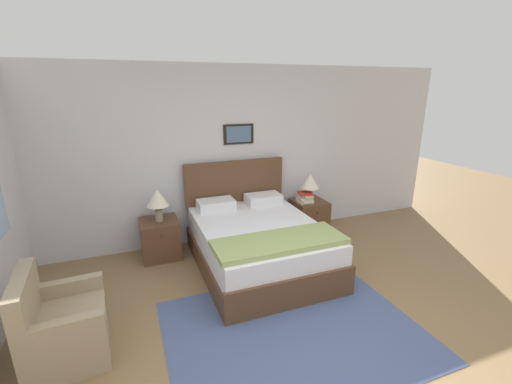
% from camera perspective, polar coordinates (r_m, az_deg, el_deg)
% --- Properties ---
extents(ground_plane, '(16.00, 16.00, 0.00)m').
position_cam_1_polar(ground_plane, '(3.37, 10.22, -25.74)').
color(ground_plane, olive).
extents(wall_back, '(7.64, 0.09, 2.60)m').
position_cam_1_polar(wall_back, '(5.16, -5.33, 6.09)').
color(wall_back, silver).
rests_on(wall_back, ground_plane).
extents(area_rug_main, '(2.42, 1.88, 0.01)m').
position_cam_1_polar(area_rug_main, '(3.62, 6.23, -21.93)').
color(area_rug_main, '#47567F').
rests_on(area_rug_main, ground_plane).
extents(bed, '(1.53, 2.02, 1.23)m').
position_cam_1_polar(bed, '(4.53, 0.37, -8.40)').
color(bed, brown).
rests_on(bed, ground_plane).
extents(armchair, '(0.68, 0.78, 0.83)m').
position_cam_1_polar(armchair, '(3.60, -29.63, -19.00)').
color(armchair, '#998466').
rests_on(armchair, ground_plane).
extents(nightstand_near_window, '(0.50, 0.54, 0.53)m').
position_cam_1_polar(nightstand_near_window, '(4.97, -15.67, -7.46)').
color(nightstand_near_window, brown).
rests_on(nightstand_near_window, ground_plane).
extents(nightstand_by_door, '(0.50, 0.54, 0.53)m').
position_cam_1_polar(nightstand_by_door, '(5.64, 8.77, -4.02)').
color(nightstand_by_door, brown).
rests_on(nightstand_by_door, ground_plane).
extents(table_lamp_near_window, '(0.30, 0.30, 0.45)m').
position_cam_1_polar(table_lamp_near_window, '(4.75, -16.09, -1.13)').
color(table_lamp_near_window, gray).
rests_on(table_lamp_near_window, nightstand_near_window).
extents(table_lamp_by_door, '(0.30, 0.30, 0.45)m').
position_cam_1_polar(table_lamp_by_door, '(5.44, 8.99, 1.61)').
color(table_lamp_by_door, gray).
rests_on(table_lamp_by_door, nightstand_by_door).
extents(book_thick_bottom, '(0.23, 0.23, 0.03)m').
position_cam_1_polar(book_thick_bottom, '(5.45, 8.13, -1.63)').
color(book_thick_bottom, beige).
rests_on(book_thick_bottom, nightstand_by_door).
extents(book_hardcover_middle, '(0.19, 0.27, 0.04)m').
position_cam_1_polar(book_hardcover_middle, '(5.44, 8.14, -1.30)').
color(book_hardcover_middle, silver).
rests_on(book_hardcover_middle, book_thick_bottom).
extents(book_novel_upper, '(0.23, 0.23, 0.04)m').
position_cam_1_polar(book_novel_upper, '(5.43, 8.16, -0.92)').
color(book_novel_upper, silver).
rests_on(book_novel_upper, book_hardcover_middle).
extents(book_slim_near_top, '(0.17, 0.28, 0.04)m').
position_cam_1_polar(book_slim_near_top, '(5.42, 8.18, -0.53)').
color(book_slim_near_top, beige).
rests_on(book_slim_near_top, book_novel_upper).
extents(book_paperback_top, '(0.23, 0.25, 0.03)m').
position_cam_1_polar(book_paperback_top, '(5.41, 8.19, -0.22)').
color(book_paperback_top, '#B7332D').
rests_on(book_paperback_top, book_slim_near_top).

